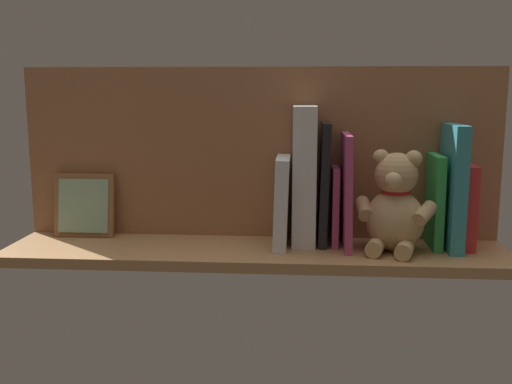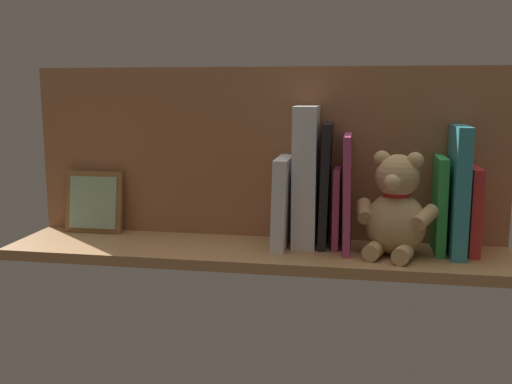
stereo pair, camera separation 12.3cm
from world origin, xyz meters
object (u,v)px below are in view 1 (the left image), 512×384
book_0 (466,206)px  picture_frame_leaning (84,205)px  dictionary_thick_white (304,176)px  teddy_bear (395,207)px

book_0 → picture_frame_leaning: book_0 is taller
dictionary_thick_white → picture_frame_leaning: bearing=-3.5°
teddy_bear → dictionary_thick_white: 19.92cm
dictionary_thick_white → teddy_bear: bearing=166.5°
book_0 → dictionary_thick_white: (34.08, -0.15, 6.00)cm
teddy_bear → dictionary_thick_white: size_ratio=0.71×
book_0 → dictionary_thick_white: 34.61cm
teddy_bear → picture_frame_leaning: 68.76cm
teddy_bear → picture_frame_leaning: teddy_bear is taller
book_0 → teddy_bear: (15.49, 4.32, 0.41)cm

